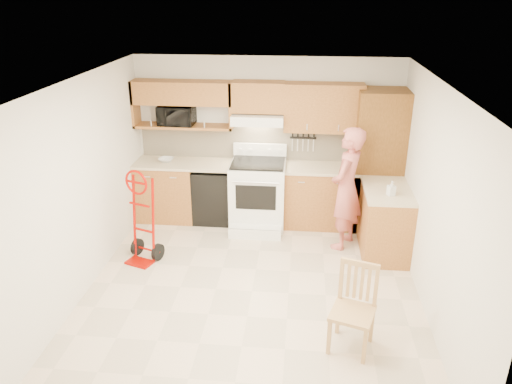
# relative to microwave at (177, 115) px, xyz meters

# --- Properties ---
(floor) EXTENTS (4.00, 4.50, 0.02)m
(floor) POSITION_rel_microwave_xyz_m (1.36, -2.08, -1.65)
(floor) COLOR beige
(floor) RESTS_ON ground
(ceiling) EXTENTS (4.00, 4.50, 0.02)m
(ceiling) POSITION_rel_microwave_xyz_m (1.36, -2.08, 0.87)
(ceiling) COLOR white
(ceiling) RESTS_ON ground
(wall_back) EXTENTS (4.00, 0.02, 2.50)m
(wall_back) POSITION_rel_microwave_xyz_m (1.36, 0.17, -0.39)
(wall_back) COLOR silver
(wall_back) RESTS_ON ground
(wall_front) EXTENTS (4.00, 0.02, 2.50)m
(wall_front) POSITION_rel_microwave_xyz_m (1.36, -4.34, -0.39)
(wall_front) COLOR silver
(wall_front) RESTS_ON ground
(wall_left) EXTENTS (0.02, 4.50, 2.50)m
(wall_left) POSITION_rel_microwave_xyz_m (-0.65, -2.08, -0.39)
(wall_left) COLOR silver
(wall_left) RESTS_ON ground
(wall_right) EXTENTS (0.02, 4.50, 2.50)m
(wall_right) POSITION_rel_microwave_xyz_m (3.37, -2.08, -0.39)
(wall_right) COLOR silver
(wall_right) RESTS_ON ground
(backsplash) EXTENTS (3.92, 0.03, 0.55)m
(backsplash) POSITION_rel_microwave_xyz_m (1.36, 0.15, -0.44)
(backsplash) COLOR beige
(backsplash) RESTS_ON wall_back
(lower_cab_left) EXTENTS (0.90, 0.60, 0.90)m
(lower_cab_left) POSITION_rel_microwave_xyz_m (-0.19, -0.14, -1.19)
(lower_cab_left) COLOR #A96934
(lower_cab_left) RESTS_ON ground
(dishwasher) EXTENTS (0.60, 0.60, 0.85)m
(dishwasher) POSITION_rel_microwave_xyz_m (0.56, -0.14, -1.21)
(dishwasher) COLOR black
(dishwasher) RESTS_ON ground
(lower_cab_right) EXTENTS (1.14, 0.60, 0.90)m
(lower_cab_right) POSITION_rel_microwave_xyz_m (2.19, -0.14, -1.19)
(lower_cab_right) COLOR #A96934
(lower_cab_right) RESTS_ON ground
(countertop_left) EXTENTS (1.50, 0.63, 0.04)m
(countertop_left) POSITION_rel_microwave_xyz_m (0.11, -0.13, -0.72)
(countertop_left) COLOR beige
(countertop_left) RESTS_ON lower_cab_left
(countertop_right) EXTENTS (1.14, 0.63, 0.04)m
(countertop_right) POSITION_rel_microwave_xyz_m (2.19, -0.13, -0.72)
(countertop_right) COLOR beige
(countertop_right) RESTS_ON lower_cab_right
(cab_return_right) EXTENTS (0.60, 1.00, 0.90)m
(cab_return_right) POSITION_rel_microwave_xyz_m (3.06, -0.94, -1.19)
(cab_return_right) COLOR #A96934
(cab_return_right) RESTS_ON ground
(countertop_return) EXTENTS (0.63, 1.00, 0.04)m
(countertop_return) POSITION_rel_microwave_xyz_m (3.06, -0.94, -0.72)
(countertop_return) COLOR beige
(countertop_return) RESTS_ON cab_return_right
(pantry_tall) EXTENTS (0.70, 0.60, 2.10)m
(pantry_tall) POSITION_rel_microwave_xyz_m (3.01, -0.14, -0.59)
(pantry_tall) COLOR brown
(pantry_tall) RESTS_ON ground
(upper_cab_left) EXTENTS (1.50, 0.33, 0.34)m
(upper_cab_left) POSITION_rel_microwave_xyz_m (0.11, 0.00, 0.34)
(upper_cab_left) COLOR #A96934
(upper_cab_left) RESTS_ON wall_back
(upper_shelf_mw) EXTENTS (1.50, 0.33, 0.04)m
(upper_shelf_mw) POSITION_rel_microwave_xyz_m (0.11, 0.00, -0.17)
(upper_shelf_mw) COLOR #A96934
(upper_shelf_mw) RESTS_ON wall_back
(upper_cab_center) EXTENTS (0.76, 0.33, 0.44)m
(upper_cab_center) POSITION_rel_microwave_xyz_m (1.24, 0.00, 0.30)
(upper_cab_center) COLOR #A96934
(upper_cab_center) RESTS_ON wall_back
(upper_cab_right) EXTENTS (1.14, 0.33, 0.70)m
(upper_cab_right) POSITION_rel_microwave_xyz_m (2.19, 0.00, 0.16)
(upper_cab_right) COLOR #A96934
(upper_cab_right) RESTS_ON wall_back
(range_hood) EXTENTS (0.76, 0.46, 0.14)m
(range_hood) POSITION_rel_microwave_xyz_m (1.24, -0.06, -0.01)
(range_hood) COLOR white
(range_hood) RESTS_ON wall_back
(knife_strip) EXTENTS (0.40, 0.05, 0.29)m
(knife_strip) POSITION_rel_microwave_xyz_m (1.91, 0.12, -0.40)
(knife_strip) COLOR black
(knife_strip) RESTS_ON backsplash
(microwave) EXTENTS (0.55, 0.38, 0.29)m
(microwave) POSITION_rel_microwave_xyz_m (0.00, 0.00, 0.00)
(microwave) COLOR black
(microwave) RESTS_ON upper_shelf_mw
(range) EXTENTS (0.82, 1.07, 1.20)m
(range) POSITION_rel_microwave_xyz_m (1.25, -0.30, -1.04)
(range) COLOR white
(range) RESTS_ON ground
(person) EXTENTS (0.64, 0.75, 1.73)m
(person) POSITION_rel_microwave_xyz_m (2.52, -0.80, -0.77)
(person) COLOR #BD5E58
(person) RESTS_ON ground
(hand_truck) EXTENTS (0.58, 0.55, 1.17)m
(hand_truck) POSITION_rel_microwave_xyz_m (-0.18, -1.49, -1.05)
(hand_truck) COLOR #9F0800
(hand_truck) RESTS_ON ground
(dining_chair) EXTENTS (0.53, 0.55, 0.91)m
(dining_chair) POSITION_rel_microwave_xyz_m (2.46, -2.99, -1.18)
(dining_chair) COLOR tan
(dining_chair) RESTS_ON ground
(soap_bottle) EXTENTS (0.11, 0.12, 0.19)m
(soap_bottle) POSITION_rel_microwave_xyz_m (3.06, -1.14, -0.60)
(soap_bottle) COLOR white
(soap_bottle) RESTS_ON countertop_return
(bowl) EXTENTS (0.27, 0.27, 0.06)m
(bowl) POSITION_rel_microwave_xyz_m (-0.17, -0.14, -0.67)
(bowl) COLOR white
(bowl) RESTS_ON countertop_left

